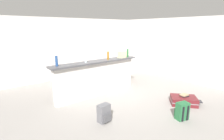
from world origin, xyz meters
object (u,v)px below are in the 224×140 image
(dining_table, at_px, (113,63))
(dining_chair_near_partition, at_px, (122,68))
(bottle_blue, at_px, (57,61))
(bottle_clear, at_px, (86,58))
(bottle_amber, at_px, (108,56))
(book_stack, at_px, (184,95))
(bottle_green, at_px, (128,53))
(backpack_green, at_px, (182,111))
(grocery_bag, at_px, (122,54))
(suitcase_flat_maroon, at_px, (184,100))
(backpack_grey, at_px, (104,114))

(dining_table, relative_size, dining_chair_near_partition, 1.18)
(dining_chair_near_partition, bearing_deg, bottle_blue, -167.61)
(bottle_clear, distance_m, bottle_amber, 0.78)
(bottle_clear, distance_m, book_stack, 3.02)
(bottle_green, height_order, backpack_green, bottle_green)
(bottle_amber, relative_size, grocery_bag, 1.00)
(dining_chair_near_partition, bearing_deg, suitcase_flat_maroon, -93.53)
(bottle_green, distance_m, book_stack, 2.26)
(bottle_green, height_order, suitcase_flat_maroon, bottle_green)
(bottle_blue, distance_m, backpack_green, 3.37)
(bottle_blue, height_order, bottle_clear, bottle_clear)
(bottle_blue, relative_size, backpack_green, 0.65)
(grocery_bag, xyz_separation_m, suitcase_flat_maroon, (0.50, -2.06, -1.11))
(grocery_bag, relative_size, dining_chair_near_partition, 0.28)
(dining_table, bearing_deg, bottle_amber, -133.97)
(bottle_green, height_order, dining_chair_near_partition, bottle_green)
(bottle_green, xyz_separation_m, backpack_grey, (-2.02, -1.37, -1.05))
(bottle_amber, height_order, grocery_bag, bottle_amber)
(bottle_blue, relative_size, bottle_clear, 0.97)
(bottle_clear, xyz_separation_m, backpack_green, (1.08, -2.51, -1.05))
(dining_table, distance_m, dining_chair_near_partition, 0.58)
(bottle_blue, relative_size, book_stack, 1.07)
(bottle_clear, relative_size, suitcase_flat_maroon, 0.33)
(bottle_amber, distance_m, backpack_green, 2.67)
(backpack_green, height_order, book_stack, backpack_green)
(bottle_green, distance_m, dining_table, 1.53)
(bottle_green, relative_size, dining_chair_near_partition, 0.31)
(bottle_green, xyz_separation_m, suitcase_flat_maroon, (0.28, -2.02, -1.15))
(bottle_clear, xyz_separation_m, backpack_grey, (-0.42, -1.46, -1.05))
(bottle_blue, height_order, dining_chair_near_partition, bottle_blue)
(bottle_amber, bearing_deg, book_stack, -60.12)
(bottle_clear, distance_m, backpack_grey, 1.85)
(bottle_green, xyz_separation_m, book_stack, (0.32, -2.00, -1.01))
(bottle_amber, xyz_separation_m, book_stack, (1.16, -2.02, -1.00))
(bottle_amber, bearing_deg, dining_chair_near_partition, 30.23)
(bottle_green, distance_m, grocery_bag, 0.23)
(bottle_green, bearing_deg, grocery_bag, 168.86)
(grocery_bag, height_order, dining_chair_near_partition, grocery_bag)
(backpack_grey, height_order, backpack_green, same)
(suitcase_flat_maroon, bearing_deg, bottle_amber, 118.62)
(suitcase_flat_maroon, bearing_deg, backpack_grey, 164.19)
(backpack_grey, bearing_deg, suitcase_flat_maroon, -15.81)
(book_stack, bearing_deg, dining_chair_near_partition, 87.37)
(bottle_clear, xyz_separation_m, dining_chair_near_partition, (2.06, 0.68, -0.74))
(suitcase_flat_maroon, bearing_deg, book_stack, 27.43)
(backpack_grey, height_order, book_stack, backpack_grey)
(dining_table, bearing_deg, grocery_bag, -116.89)
(dining_table, xyz_separation_m, dining_chair_near_partition, (0.02, -0.56, -0.13))
(bottle_blue, bearing_deg, bottle_green, -3.03)
(bottle_amber, xyz_separation_m, dining_table, (1.27, 1.31, -0.60))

